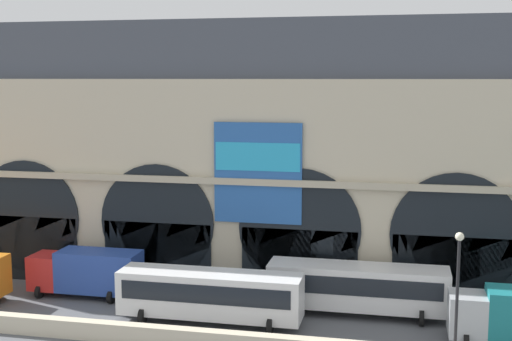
{
  "coord_description": "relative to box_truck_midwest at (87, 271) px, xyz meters",
  "views": [
    {
      "loc": [
        11.22,
        -37.88,
        14.55
      ],
      "look_at": [
        2.02,
        5.0,
        8.49
      ],
      "focal_mm": 47.33,
      "sensor_mm": 36.0,
      "label": 1
    }
  ],
  "objects": [
    {
      "name": "ground_plane",
      "position": [
        9.0,
        -2.44,
        -1.7
      ],
      "size": [
        200.0,
        200.0,
        0.0
      ],
      "primitive_type": "plane",
      "color": "#54565B"
    },
    {
      "name": "quay_parapet_wall",
      "position": [
        9.0,
        -6.89,
        -1.18
      ],
      "size": [
        90.0,
        0.7,
        1.05
      ],
      "primitive_type": "cube",
      "color": "beige",
      "rests_on": "ground"
    },
    {
      "name": "station_building",
      "position": [
        9.04,
        5.09,
        7.22
      ],
      "size": [
        51.25,
        5.47,
        18.4
      ],
      "color": "beige",
      "rests_on": "ground"
    },
    {
      "name": "box_truck_midwest",
      "position": [
        0.0,
        0.0,
        0.0
      ],
      "size": [
        7.5,
        2.91,
        3.12
      ],
      "color": "red",
      "rests_on": "ground"
    },
    {
      "name": "bus_center",
      "position": [
        9.44,
        -3.09,
        0.08
      ],
      "size": [
        11.0,
        3.25,
        3.1
      ],
      "color": "white",
      "rests_on": "ground"
    },
    {
      "name": "bus_mideast",
      "position": [
        17.92,
        0.18,
        0.08
      ],
      "size": [
        11.0,
        3.25,
        3.1
      ],
      "color": "white",
      "rests_on": "ground"
    },
    {
      "name": "street_lamp_quayside",
      "position": [
        23.27,
        -6.09,
        2.71
      ],
      "size": [
        0.44,
        0.44,
        6.9
      ],
      "color": "black",
      "rests_on": "ground"
    }
  ]
}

